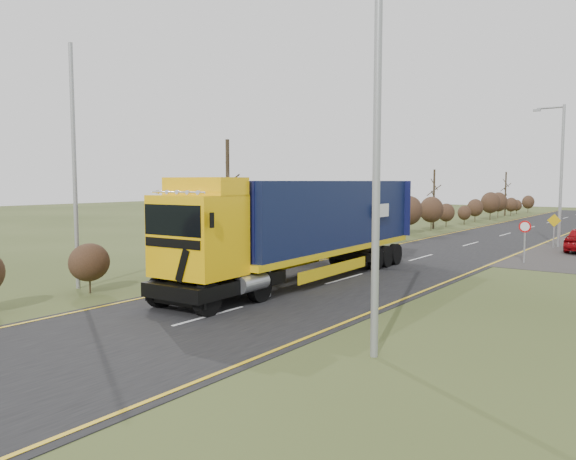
# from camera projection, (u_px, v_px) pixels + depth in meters

# --- Properties ---
(ground) EXTENTS (160.00, 160.00, 0.00)m
(ground) POSITION_uv_depth(u_px,v_px,m) (288.00, 295.00, 20.12)
(ground) COLOR #36401B
(ground) RESTS_ON ground
(road) EXTENTS (8.00, 120.00, 0.02)m
(road) POSITION_uv_depth(u_px,v_px,m) (405.00, 262.00, 28.16)
(road) COLOR black
(road) RESTS_ON ground
(lane_markings) EXTENTS (7.52, 116.00, 0.01)m
(lane_markings) POSITION_uv_depth(u_px,v_px,m) (403.00, 262.00, 27.91)
(lane_markings) COLOR gold
(lane_markings) RESTS_ON road
(hedgerow) EXTENTS (2.24, 102.04, 6.05)m
(hedgerow) POSITION_uv_depth(u_px,v_px,m) (285.00, 227.00, 29.86)
(hedgerow) COLOR #2F1F15
(hedgerow) RESTS_ON ground
(lorry) EXTENTS (3.08, 15.15, 4.19)m
(lorry) POSITION_uv_depth(u_px,v_px,m) (306.00, 223.00, 22.82)
(lorry) COLOR black
(lorry) RESTS_ON ground
(streetlight_near) EXTENTS (2.01, 0.19, 9.46)m
(streetlight_near) POSITION_uv_depth(u_px,v_px,m) (372.00, 130.00, 12.68)
(streetlight_near) COLOR #95969A
(streetlight_near) RESTS_ON ground
(streetlight_mid) EXTENTS (1.85, 0.18, 8.70)m
(streetlight_mid) POSITION_uv_depth(u_px,v_px,m) (560.00, 169.00, 34.32)
(streetlight_mid) COLOR #95969A
(streetlight_mid) RESTS_ON ground
(left_pole) EXTENTS (0.16, 0.16, 9.15)m
(left_pole) POSITION_uv_depth(u_px,v_px,m) (74.00, 168.00, 20.98)
(left_pole) COLOR #95969A
(left_pole) RESTS_ON ground
(speed_sign) EXTENTS (0.59, 0.10, 2.13)m
(speed_sign) POSITION_uv_depth(u_px,v_px,m) (525.00, 234.00, 27.73)
(speed_sign) COLOR #95969A
(speed_sign) RESTS_ON ground
(warning_board) EXTENTS (0.79, 0.11, 2.08)m
(warning_board) POSITION_uv_depth(u_px,v_px,m) (554.00, 227.00, 34.09)
(warning_board) COLOR #95969A
(warning_board) RESTS_ON ground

